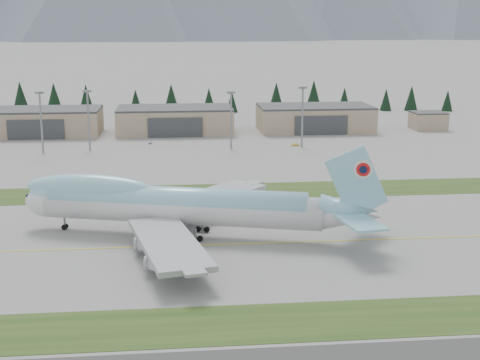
{
  "coord_description": "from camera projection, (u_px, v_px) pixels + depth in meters",
  "views": [
    {
      "loc": [
        -15.78,
        -131.7,
        44.54
      ],
      "look_at": [
        -0.05,
        24.36,
        8.0
      ],
      "focal_mm": 50.0,
      "sensor_mm": 36.0,
      "label": 1
    }
  ],
  "objects": [
    {
      "name": "hangar_center",
      "position": [
        175.0,
        120.0,
        281.83
      ],
      "size": [
        48.0,
        26.6,
        10.8
      ],
      "color": "gray",
      "rests_on": "ground"
    },
    {
      "name": "hangar_left",
      "position": [
        42.0,
        122.0,
        276.46
      ],
      "size": [
        48.0,
        26.6,
        10.8
      ],
      "color": "gray",
      "rests_on": "ground"
    },
    {
      "name": "service_vehicle_b",
      "position": [
        295.0,
        146.0,
        251.69
      ],
      "size": [
        3.15,
        1.23,
        1.03
      ],
      "primitive_type": "imported",
      "rotation": [
        0.0,
        0.0,
        1.61
      ],
      "color": "yellow",
      "rests_on": "ground"
    },
    {
      "name": "service_vehicle_c",
      "position": [
        334.0,
        134.0,
        279.96
      ],
      "size": [
        1.67,
        3.74,
        1.06
      ],
      "primitive_type": "imported",
      "rotation": [
        0.0,
        0.0,
        -0.05
      ],
      "color": "#9C9EA1",
      "rests_on": "ground"
    },
    {
      "name": "ground",
      "position": [
        252.0,
        244.0,
        139.27
      ],
      "size": [
        7000.0,
        7000.0,
        0.0
      ],
      "primitive_type": "plane",
      "color": "slate",
      "rests_on": "ground"
    },
    {
      "name": "service_vehicle_a",
      "position": [
        150.0,
        144.0,
        256.31
      ],
      "size": [
        1.5,
        3.41,
        1.14
      ],
      "primitive_type": "imported",
      "rotation": [
        0.0,
        0.0,
        -0.04
      ],
      "color": "silver",
      "rests_on": "ground"
    },
    {
      "name": "boeing_747_freighter",
      "position": [
        178.0,
        205.0,
        143.07
      ],
      "size": [
        79.84,
        66.38,
        21.04
      ],
      "rotation": [
        0.0,
        0.0,
        -0.28
      ],
      "color": "silver",
      "rests_on": "ground"
    },
    {
      "name": "conifer_belt",
      "position": [
        169.0,
        99.0,
        342.17
      ],
      "size": [
        267.28,
        13.95,
        16.92
      ],
      "color": "black",
      "rests_on": "ground"
    },
    {
      "name": "hangar_right",
      "position": [
        315.0,
        118.0,
        287.7
      ],
      "size": [
        48.0,
        26.6,
        10.8
      ],
      "color": "gray",
      "rests_on": "ground"
    },
    {
      "name": "grass_strip_far",
      "position": [
        233.0,
        191.0,
        182.88
      ],
      "size": [
        400.0,
        18.0,
        0.08
      ],
      "primitive_type": "cube",
      "color": "#264117",
      "rests_on": "ground"
    },
    {
      "name": "taxiway_line_main",
      "position": [
        252.0,
        244.0,
        139.27
      ],
      "size": [
        400.0,
        0.4,
        0.02
      ],
      "primitive_type": "cube",
      "color": "yellow",
      "rests_on": "ground"
    },
    {
      "name": "control_shed",
      "position": [
        428.0,
        120.0,
        291.11
      ],
      "size": [
        14.0,
        12.0,
        7.6
      ],
      "color": "gray",
      "rests_on": "ground"
    },
    {
      "name": "grass_strip_near",
      "position": [
        281.0,
        322.0,
        102.45
      ],
      "size": [
        400.0,
        14.0,
        0.08
      ],
      "primitive_type": "cube",
      "color": "#264117",
      "rests_on": "ground"
    },
    {
      "name": "floodlight_masts",
      "position": [
        95.0,
        108.0,
        237.71
      ],
      "size": [
        133.16,
        7.51,
        23.54
      ],
      "color": "gray",
      "rests_on": "ground"
    }
  ]
}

